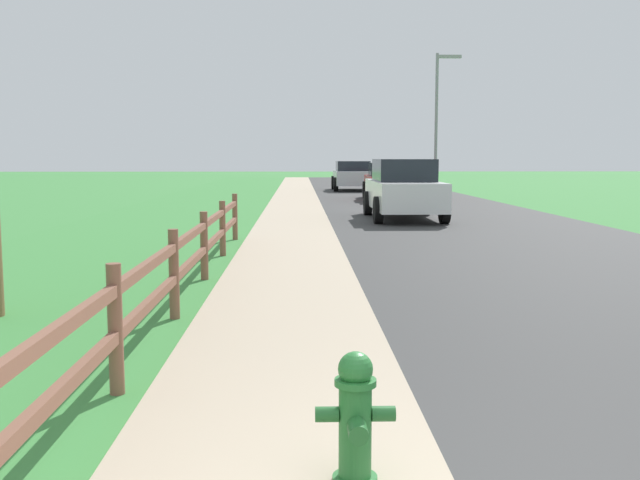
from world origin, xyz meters
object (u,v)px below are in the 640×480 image
object	(u,v)px
parked_car_red	(389,181)
parked_car_silver	(353,175)
parked_suv_white	(404,189)
street_lamp	(439,112)
fire_hydrant	(355,416)

from	to	relation	value
parked_car_red	parked_car_silver	size ratio (longest dim) A/B	1.10
parked_suv_white	street_lamp	world-z (taller)	street_lamp
parked_car_red	fire_hydrant	bearing A→B (deg)	-97.50
street_lamp	fire_hydrant	bearing A→B (deg)	-101.74
parked_suv_white	parked_car_red	world-z (taller)	parked_suv_white
parked_car_silver	street_lamp	world-z (taller)	street_lamp
parked_car_red	parked_car_silver	distance (m)	8.46
parked_car_silver	fire_hydrant	bearing A→B (deg)	-94.27
fire_hydrant	parked_car_silver	world-z (taller)	parked_car_silver
parked_car_silver	street_lamp	distance (m)	6.57
fire_hydrant	parked_car_red	size ratio (longest dim) A/B	0.15
parked_car_silver	street_lamp	size ratio (longest dim) A/B	0.66
parked_car_red	street_lamp	xyz separation A→B (m)	(2.78, 3.88, 3.09)
parked_car_red	parked_car_silver	world-z (taller)	parked_car_silver
parked_car_silver	parked_suv_white	bearing A→B (deg)	-89.61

